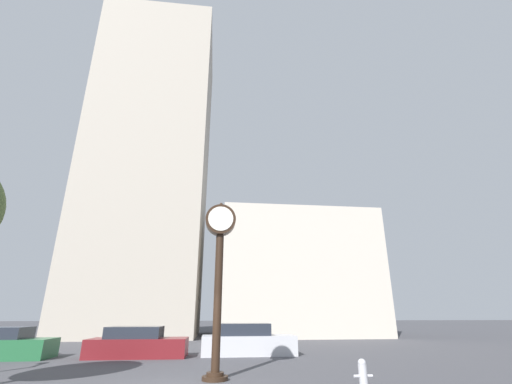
% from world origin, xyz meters
% --- Properties ---
extents(building_tall_tower, '(10.97, 12.00, 32.55)m').
position_xyz_m(building_tall_tower, '(-5.85, 24.00, 16.28)').
color(building_tall_tower, '#ADA393').
rests_on(building_tall_tower, ground_plane).
extents(building_storefront_row, '(14.02, 12.00, 10.86)m').
position_xyz_m(building_storefront_row, '(8.63, 24.00, 5.43)').
color(building_storefront_row, beige).
rests_on(building_storefront_row, ground_plane).
extents(street_clock, '(1.03, 0.78, 5.55)m').
position_xyz_m(street_clock, '(1.13, 1.70, 3.56)').
color(street_clock, black).
rests_on(street_clock, ground_plane).
extents(car_green, '(4.14, 1.87, 1.31)m').
position_xyz_m(car_green, '(-8.23, 7.85, 0.56)').
color(car_green, '#236038').
rests_on(car_green, ground_plane).
extents(car_maroon, '(4.43, 1.93, 1.32)m').
position_xyz_m(car_maroon, '(-2.39, 7.86, 0.56)').
color(car_maroon, maroon).
rests_on(car_maroon, ground_plane).
extents(car_silver, '(4.50, 1.73, 1.43)m').
position_xyz_m(car_silver, '(2.72, 8.17, 0.61)').
color(car_silver, '#BCBCC1').
rests_on(car_silver, ground_plane).
extents(fire_hydrant_near, '(0.51, 0.22, 0.75)m').
position_xyz_m(fire_hydrant_near, '(4.96, -0.20, 0.38)').
color(fire_hydrant_near, '#B7B7BC').
rests_on(fire_hydrant_near, ground_plane).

